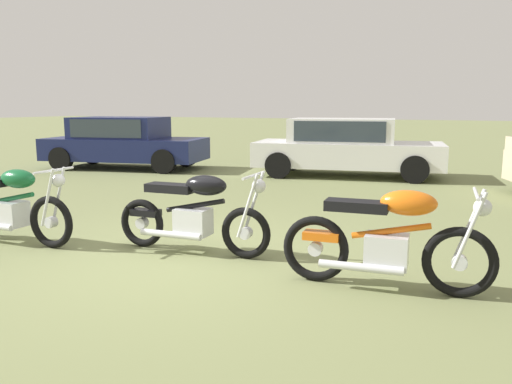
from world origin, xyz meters
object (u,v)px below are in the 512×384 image
at_px(motorcycle_green, 10,206).
at_px(car_navy, 123,140).
at_px(car_white, 345,144).
at_px(motorcycle_orange, 387,240).
at_px(motorcycle_black, 193,213).

distance_m(motorcycle_green, car_navy, 7.97).
bearing_deg(car_navy, motorcycle_green, -73.14).
relative_size(car_navy, car_white, 0.97).
bearing_deg(car_navy, car_white, -2.13).
relative_size(motorcycle_green, car_navy, 0.44).
height_order(motorcycle_orange, car_white, car_white).
height_order(motorcycle_green, car_white, car_white).
distance_m(motorcycle_black, car_navy, 8.93).
height_order(motorcycle_black, car_white, car_white).
relative_size(motorcycle_green, motorcycle_black, 1.02).
height_order(motorcycle_green, motorcycle_black, same).
relative_size(motorcycle_orange, car_white, 0.42).
distance_m(motorcycle_orange, car_white, 8.14).
height_order(motorcycle_green, car_navy, car_navy).
bearing_deg(motorcycle_orange, motorcycle_green, 178.57).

